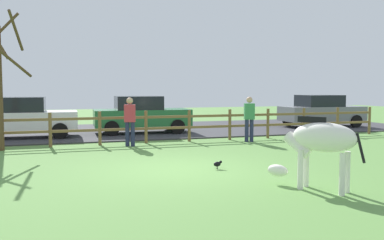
# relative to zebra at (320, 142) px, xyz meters

# --- Properties ---
(ground_plane) EXTENTS (60.00, 60.00, 0.00)m
(ground_plane) POSITION_rel_zebra_xyz_m (-1.99, 2.77, -0.93)
(ground_plane) COLOR #5B8C42
(parking_asphalt) EXTENTS (28.00, 7.40, 0.05)m
(parking_asphalt) POSITION_rel_zebra_xyz_m (-1.99, 12.07, -0.90)
(parking_asphalt) COLOR #38383D
(parking_asphalt) RESTS_ON ground_plane
(paddock_fence) EXTENTS (21.00, 0.11, 1.15)m
(paddock_fence) POSITION_rel_zebra_xyz_m (-2.54, 7.77, -0.27)
(paddock_fence) COLOR brown
(paddock_fence) RESTS_ON ground_plane
(zebra) EXTENTS (1.29, 1.67, 1.41)m
(zebra) POSITION_rel_zebra_xyz_m (0.00, 0.00, 0.00)
(zebra) COLOR white
(zebra) RESTS_ON ground_plane
(crow_on_grass) EXTENTS (0.21, 0.10, 0.20)m
(crow_on_grass) POSITION_rel_zebra_xyz_m (-1.07, 2.56, -0.80)
(crow_on_grass) COLOR black
(crow_on_grass) RESTS_ON ground_plane
(parked_car_green) EXTENTS (4.06, 2.00, 1.56)m
(parked_car_green) POSITION_rel_zebra_xyz_m (-1.31, 10.80, -0.08)
(parked_car_green) COLOR #236B38
(parked_car_green) RESTS_ON parking_asphalt
(parked_car_white) EXTENTS (4.04, 1.97, 1.56)m
(parked_car_white) POSITION_rel_zebra_xyz_m (-6.00, 10.50, -0.08)
(parked_car_white) COLOR white
(parked_car_white) RESTS_ON parking_asphalt
(parked_car_grey) EXTENTS (4.05, 1.98, 1.56)m
(parked_car_grey) POSITION_rel_zebra_xyz_m (7.66, 10.85, -0.08)
(parked_car_grey) COLOR slate
(parked_car_grey) RESTS_ON parking_asphalt
(visitor_left_of_tree) EXTENTS (0.41, 0.31, 1.64)m
(visitor_left_of_tree) POSITION_rel_zebra_xyz_m (-2.41, 7.19, -0.02)
(visitor_left_of_tree) COLOR #232847
(visitor_left_of_tree) RESTS_ON ground_plane
(visitor_right_of_tree) EXTENTS (0.40, 0.30, 1.64)m
(visitor_right_of_tree) POSITION_rel_zebra_xyz_m (1.90, 6.99, -0.02)
(visitor_right_of_tree) COLOR #232847
(visitor_right_of_tree) RESTS_ON ground_plane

